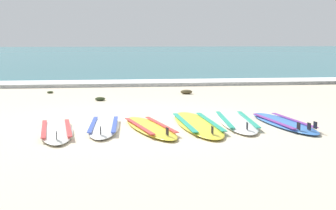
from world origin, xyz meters
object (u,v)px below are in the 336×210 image
at_px(surfboard_2, 150,127).
at_px(surfboard_3, 197,124).
at_px(surfboard_1, 104,126).
at_px(surfboard_5, 283,123).
at_px(surfboard_4, 236,121).
at_px(surfboard_0, 56,130).

relative_size(surfboard_2, surfboard_3, 0.85).
relative_size(surfboard_1, surfboard_3, 0.80).
distance_m(surfboard_1, surfboard_5, 3.00).
bearing_deg(surfboard_3, surfboard_4, 12.57).
xyz_separation_m(surfboard_3, surfboard_4, (0.71, 0.16, 0.00)).
bearing_deg(surfboard_0, surfboard_2, 2.90).
height_order(surfboard_0, surfboard_4, same).
xyz_separation_m(surfboard_1, surfboard_4, (2.24, 0.19, -0.00)).
xyz_separation_m(surfboard_1, surfboard_3, (1.54, 0.03, -0.00)).
bearing_deg(surfboard_4, surfboard_5, -16.27).
relative_size(surfboard_2, surfboard_4, 0.92).
height_order(surfboard_0, surfboard_2, same).
xyz_separation_m(surfboard_2, surfboard_3, (0.80, 0.20, -0.00)).
relative_size(surfboard_0, surfboard_3, 0.84).
bearing_deg(surfboard_3, surfboard_2, -165.93).
xyz_separation_m(surfboard_0, surfboard_5, (3.72, 0.21, 0.00)).
bearing_deg(surfboard_3, surfboard_0, -173.05).
bearing_deg(surfboard_5, surfboard_1, 179.48).
distance_m(surfboard_3, surfboard_5, 1.46).
bearing_deg(surfboard_2, surfboard_1, 167.16).
distance_m(surfboard_2, surfboard_5, 2.27).
relative_size(surfboard_3, surfboard_4, 1.08).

